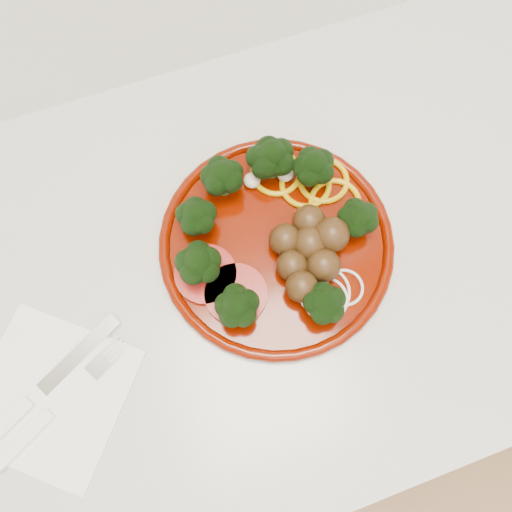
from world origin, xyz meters
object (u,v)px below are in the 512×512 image
object	(u,v)px
plate	(276,234)
napkin	(50,395)
fork	(40,425)
knife	(26,405)

from	to	relation	value
plate	napkin	bearing A→B (deg)	-163.88
plate	fork	bearing A→B (deg)	-160.07
napkin	knife	xyz separation A→B (m)	(-0.03, -0.00, 0.01)
plate	knife	distance (m)	0.34
plate	fork	world-z (taller)	plate
napkin	fork	bearing A→B (deg)	-119.00
napkin	fork	xyz separation A→B (m)	(-0.02, -0.03, 0.01)
knife	fork	xyz separation A→B (m)	(0.01, -0.03, -0.00)
knife	fork	bearing A→B (deg)	-97.00
napkin	plate	bearing A→B (deg)	16.12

